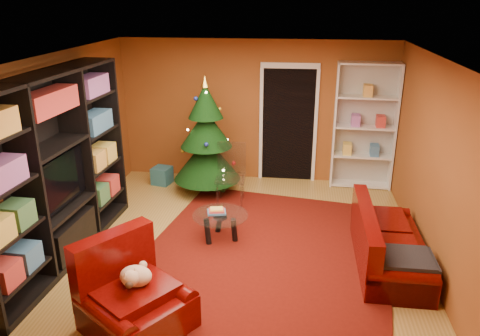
# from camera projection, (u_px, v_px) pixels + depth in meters

# --- Properties ---
(floor) EXTENTS (5.00, 5.50, 0.05)m
(floor) POSITION_uv_depth(u_px,v_px,m) (236.00, 250.00, 6.52)
(floor) COLOR olive
(floor) RESTS_ON ground
(ceiling) EXTENTS (5.00, 5.50, 0.05)m
(ceiling) POSITION_uv_depth(u_px,v_px,m) (236.00, 56.00, 5.60)
(ceiling) COLOR silver
(ceiling) RESTS_ON wall_back
(wall_back) EXTENTS (5.00, 0.05, 2.60)m
(wall_back) POSITION_uv_depth(u_px,v_px,m) (256.00, 111.00, 8.64)
(wall_back) COLOR brown
(wall_back) RESTS_ON ground
(wall_left) EXTENTS (0.05, 5.50, 2.60)m
(wall_left) POSITION_uv_depth(u_px,v_px,m) (52.00, 153.00, 6.36)
(wall_left) COLOR brown
(wall_left) RESTS_ON ground
(wall_right) EXTENTS (0.05, 5.50, 2.60)m
(wall_right) POSITION_uv_depth(u_px,v_px,m) (439.00, 169.00, 5.76)
(wall_right) COLOR brown
(wall_right) RESTS_ON ground
(doorway) EXTENTS (1.06, 0.60, 2.16)m
(doorway) POSITION_uv_depth(u_px,v_px,m) (288.00, 126.00, 8.62)
(doorway) COLOR black
(doorway) RESTS_ON floor
(rug) EXTENTS (3.83, 4.27, 0.02)m
(rug) POSITION_uv_depth(u_px,v_px,m) (268.00, 251.00, 6.42)
(rug) COLOR #591009
(rug) RESTS_ON floor
(media_unit) EXTENTS (0.63, 3.21, 2.44)m
(media_unit) POSITION_uv_depth(u_px,v_px,m) (53.00, 171.00, 5.91)
(media_unit) COLOR black
(media_unit) RESTS_ON floor
(christmas_tree) EXTENTS (1.51, 1.51, 2.09)m
(christmas_tree) POSITION_uv_depth(u_px,v_px,m) (206.00, 137.00, 8.05)
(christmas_tree) COLOR black
(christmas_tree) RESTS_ON floor
(gift_box_teal) EXTENTS (0.38, 0.38, 0.32)m
(gift_box_teal) POSITION_uv_depth(u_px,v_px,m) (162.00, 175.00, 8.70)
(gift_box_teal) COLOR #225B6D
(gift_box_teal) RESTS_ON floor
(gift_box_green) EXTENTS (0.33, 0.33, 0.29)m
(gift_box_green) POSITION_uv_depth(u_px,v_px,m) (219.00, 182.00, 8.43)
(gift_box_green) COLOR #217035
(gift_box_green) RESTS_ON floor
(white_bookshelf) EXTENTS (1.08, 0.43, 2.31)m
(white_bookshelf) POSITION_uv_depth(u_px,v_px,m) (364.00, 127.00, 8.28)
(white_bookshelf) COLOR white
(white_bookshelf) RESTS_ON floor
(armchair) EXTENTS (1.44, 1.44, 0.81)m
(armchair) POSITION_uv_depth(u_px,v_px,m) (136.00, 296.00, 4.81)
(armchair) COLOR #450402
(armchair) RESTS_ON rug
(dog) EXTENTS (0.48, 0.50, 0.26)m
(dog) POSITION_uv_depth(u_px,v_px,m) (136.00, 276.00, 4.81)
(dog) COLOR beige
(dog) RESTS_ON armchair
(sofa) EXTENTS (0.82, 1.81, 0.77)m
(sofa) POSITION_uv_depth(u_px,v_px,m) (391.00, 239.00, 5.98)
(sofa) COLOR #450402
(sofa) RESTS_ON rug
(coffee_table) EXTENTS (0.94, 0.94, 0.49)m
(coffee_table) POSITION_uv_depth(u_px,v_px,m) (220.00, 227.00, 6.68)
(coffee_table) COLOR gray
(coffee_table) RESTS_ON rug
(acrylic_chair) EXTENTS (0.50, 0.54, 0.93)m
(acrylic_chair) POSITION_uv_depth(u_px,v_px,m) (231.00, 178.00, 7.73)
(acrylic_chair) COLOR #66605B
(acrylic_chair) RESTS_ON rug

